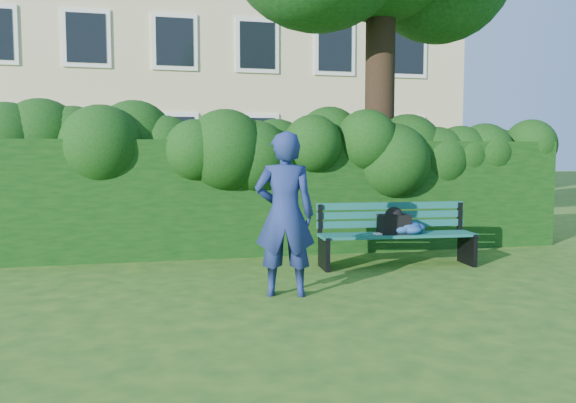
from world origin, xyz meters
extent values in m
plane|color=#214D18|center=(0.00, 0.00, 0.00)|extent=(80.00, 80.00, 0.00)
cube|color=beige|center=(0.00, 14.00, 6.00)|extent=(16.00, 8.00, 12.00)
cube|color=white|center=(-3.60, 9.98, 2.00)|extent=(1.30, 0.08, 1.60)
cube|color=black|center=(-3.60, 9.94, 2.00)|extent=(1.05, 0.04, 1.35)
cube|color=white|center=(-1.20, 9.98, 2.00)|extent=(1.30, 0.08, 1.60)
cube|color=black|center=(-1.20, 9.94, 2.00)|extent=(1.05, 0.04, 1.35)
cube|color=white|center=(1.20, 9.98, 2.00)|extent=(1.30, 0.08, 1.60)
cube|color=black|center=(1.20, 9.94, 2.00)|extent=(1.05, 0.04, 1.35)
cube|color=white|center=(3.60, 9.98, 2.00)|extent=(1.30, 0.08, 1.60)
cube|color=black|center=(3.60, 9.94, 2.00)|extent=(1.05, 0.04, 1.35)
cube|color=white|center=(6.00, 9.98, 2.00)|extent=(1.30, 0.08, 1.60)
cube|color=black|center=(6.00, 9.94, 2.00)|extent=(1.05, 0.04, 1.35)
cube|color=white|center=(-3.60, 9.98, 4.80)|extent=(1.30, 0.08, 1.60)
cube|color=black|center=(-3.60, 9.94, 4.80)|extent=(1.05, 0.04, 1.35)
cube|color=white|center=(-1.20, 9.98, 4.80)|extent=(1.30, 0.08, 1.60)
cube|color=black|center=(-1.20, 9.94, 4.80)|extent=(1.05, 0.04, 1.35)
cube|color=white|center=(1.20, 9.98, 4.80)|extent=(1.30, 0.08, 1.60)
cube|color=black|center=(1.20, 9.94, 4.80)|extent=(1.05, 0.04, 1.35)
cube|color=white|center=(3.60, 9.98, 4.80)|extent=(1.30, 0.08, 1.60)
cube|color=black|center=(3.60, 9.94, 4.80)|extent=(1.05, 0.04, 1.35)
cube|color=white|center=(6.00, 9.98, 4.80)|extent=(1.30, 0.08, 1.60)
cube|color=black|center=(6.00, 9.94, 4.80)|extent=(1.05, 0.04, 1.35)
cube|color=black|center=(0.00, 2.20, 0.90)|extent=(10.00, 1.00, 1.80)
cylinder|color=black|center=(2.06, 2.48, 2.68)|extent=(0.51, 0.51, 5.36)
cube|color=#115256|center=(1.56, 0.38, 0.45)|extent=(2.22, 0.24, 0.04)
cube|color=#115256|center=(1.57, 0.50, 0.45)|extent=(2.22, 0.24, 0.04)
cube|color=#115256|center=(1.58, 0.62, 0.45)|extent=(2.22, 0.24, 0.04)
cube|color=#115256|center=(1.58, 0.74, 0.45)|extent=(2.22, 0.24, 0.04)
cube|color=#115256|center=(1.59, 0.82, 0.58)|extent=(2.22, 0.17, 0.10)
cube|color=#115256|center=(1.59, 0.83, 0.71)|extent=(2.22, 0.17, 0.10)
cube|color=#115256|center=(1.59, 0.84, 0.84)|extent=(2.22, 0.17, 0.10)
cube|color=black|center=(0.52, 0.63, 0.22)|extent=(0.09, 0.50, 0.44)
cube|color=black|center=(0.53, 0.89, 0.65)|extent=(0.06, 0.06, 0.45)
cube|color=black|center=(0.51, 0.58, 0.44)|extent=(0.09, 0.42, 0.05)
cube|color=black|center=(2.63, 0.50, 0.22)|extent=(0.09, 0.50, 0.44)
cube|color=black|center=(2.65, 0.76, 0.65)|extent=(0.06, 0.06, 0.45)
cube|color=black|center=(2.63, 0.45, 0.44)|extent=(0.09, 0.42, 0.05)
cube|color=white|center=(1.31, 0.53, 0.48)|extent=(0.19, 0.14, 0.02)
cube|color=black|center=(1.52, 0.57, 0.61)|extent=(0.43, 0.31, 0.27)
imported|color=navy|center=(-0.33, -0.68, 0.92)|extent=(0.75, 0.58, 1.83)
camera|label=1|loc=(-1.67, -6.73, 1.58)|focal=35.00mm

